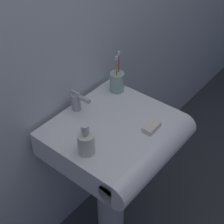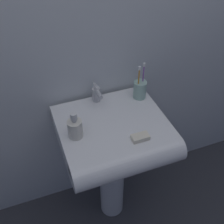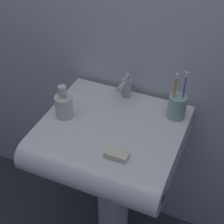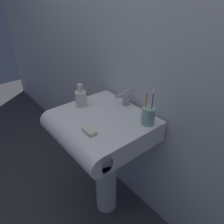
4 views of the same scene
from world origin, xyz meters
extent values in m
cube|color=silver|center=(0.00, 0.28, 1.20)|extent=(5.00, 0.05, 2.40)
cylinder|color=white|center=(0.00, 0.00, 0.35)|extent=(0.15, 0.15, 0.70)
cube|color=white|center=(0.00, 0.00, 0.77)|extent=(0.56, 0.46, 0.13)
cylinder|color=white|center=(0.00, -0.23, 0.77)|extent=(0.56, 0.13, 0.13)
cylinder|color=#B7B7BC|center=(-0.02, 0.19, 0.87)|extent=(0.04, 0.04, 0.08)
cylinder|color=#B7B7BC|center=(-0.02, 0.15, 0.91)|extent=(0.02, 0.09, 0.02)
cube|color=#B7B7BC|center=(-0.02, 0.19, 0.93)|extent=(0.01, 0.06, 0.01)
cylinder|color=#99BFB2|center=(0.22, 0.14, 0.88)|extent=(0.07, 0.07, 0.10)
cylinder|color=orange|center=(0.20, 0.13, 0.93)|extent=(0.01, 0.01, 0.18)
cube|color=white|center=(0.20, 0.13, 1.03)|extent=(0.01, 0.01, 0.02)
cylinder|color=purple|center=(0.23, 0.14, 0.94)|extent=(0.01, 0.01, 0.18)
cube|color=white|center=(0.23, 0.14, 1.04)|extent=(0.01, 0.01, 0.02)
cylinder|color=silver|center=(-0.20, -0.04, 0.88)|extent=(0.07, 0.07, 0.09)
cylinder|color=silver|center=(-0.20, -0.04, 0.93)|extent=(0.02, 0.02, 0.01)
cylinder|color=silver|center=(-0.20, -0.04, 0.96)|extent=(0.03, 0.03, 0.04)
cube|color=silver|center=(0.08, -0.17, 0.84)|extent=(0.09, 0.05, 0.02)
camera|label=1|loc=(-0.90, -0.74, 1.86)|focal=55.00mm
camera|label=2|loc=(-0.37, -0.99, 1.82)|focal=45.00mm
camera|label=3|loc=(0.40, -0.95, 1.73)|focal=55.00mm
camera|label=4|loc=(0.88, -0.67, 1.52)|focal=35.00mm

